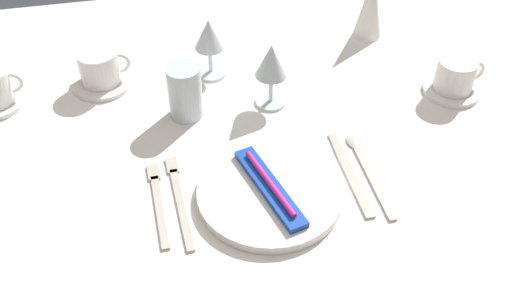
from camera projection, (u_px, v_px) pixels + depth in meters
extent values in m
cube|color=white|center=(259.00, 124.00, 1.28)|extent=(1.80, 1.10, 0.04)
cube|color=white|center=(219.00, 29.00, 1.75)|extent=(1.80, 0.01, 0.18)
cylinder|color=brown|center=(476.00, 89.00, 1.97)|extent=(0.07, 0.07, 0.70)
cylinder|color=white|center=(270.00, 193.00, 1.09)|extent=(0.26, 0.26, 0.02)
cube|color=blue|center=(270.00, 188.00, 1.08)|extent=(0.09, 0.21, 0.01)
cylinder|color=#CC268C|center=(270.00, 183.00, 1.08)|extent=(0.06, 0.17, 0.01)
cube|color=beige|center=(182.00, 208.00, 1.08)|extent=(0.02, 0.19, 0.00)
cube|color=beige|center=(172.00, 166.00, 1.16)|extent=(0.02, 0.04, 0.00)
cube|color=beige|center=(160.00, 211.00, 1.07)|extent=(0.02, 0.17, 0.00)
cube|color=beige|center=(154.00, 172.00, 1.14)|extent=(0.02, 0.04, 0.00)
cube|color=beige|center=(354.00, 181.00, 1.13)|extent=(0.02, 0.18, 0.00)
cube|color=beige|center=(336.00, 144.00, 1.20)|extent=(0.02, 0.06, 0.00)
cube|color=beige|center=(373.00, 181.00, 1.13)|extent=(0.02, 0.19, 0.00)
ellipsoid|color=beige|center=(354.00, 142.00, 1.20)|extent=(0.03, 0.04, 0.01)
torus|color=white|center=(11.00, 83.00, 1.27)|extent=(0.05, 0.01, 0.05)
cylinder|color=white|center=(102.00, 82.00, 1.34)|extent=(0.13, 0.13, 0.01)
cylinder|color=white|center=(99.00, 67.00, 1.31)|extent=(0.08, 0.08, 0.07)
torus|color=white|center=(119.00, 63.00, 1.32)|extent=(0.05, 0.01, 0.05)
cylinder|color=white|center=(451.00, 90.00, 1.32)|extent=(0.12, 0.12, 0.01)
cylinder|color=white|center=(455.00, 74.00, 1.30)|extent=(0.08, 0.08, 0.07)
torus|color=white|center=(473.00, 71.00, 1.30)|extent=(0.05, 0.01, 0.05)
cylinder|color=silver|center=(211.00, 72.00, 1.37)|extent=(0.07, 0.07, 0.01)
cylinder|color=silver|center=(210.00, 59.00, 1.35)|extent=(0.01, 0.01, 0.06)
cone|color=silver|center=(209.00, 34.00, 1.31)|extent=(0.06, 0.06, 0.07)
cylinder|color=silver|center=(271.00, 101.00, 1.30)|extent=(0.06, 0.06, 0.01)
cylinder|color=silver|center=(271.00, 88.00, 1.27)|extent=(0.01, 0.01, 0.07)
cone|color=silver|center=(271.00, 60.00, 1.23)|extent=(0.07, 0.07, 0.07)
cylinder|color=silver|center=(185.00, 92.00, 1.23)|extent=(0.07, 0.07, 0.11)
cylinder|color=#C68C1E|center=(186.00, 102.00, 1.25)|extent=(0.06, 0.06, 0.05)
cone|color=white|center=(371.00, 5.00, 1.44)|extent=(0.07, 0.07, 0.16)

